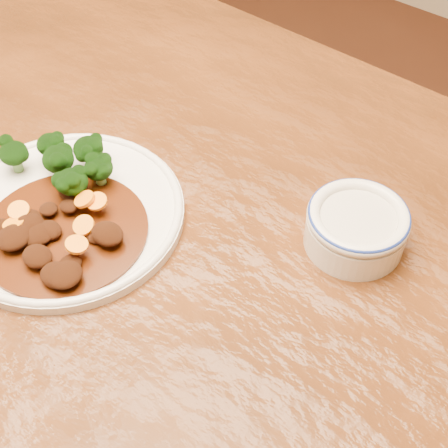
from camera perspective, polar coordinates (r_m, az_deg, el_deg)
The scene contains 6 objects.
ground at distance 1.46m, azimuth -7.19°, elevation -17.23°, with size 4.00×4.00×0.00m, color #441E11.
dining_table at distance 0.90m, azimuth -11.16°, elevation 1.06°, with size 1.51×0.92×0.75m.
dinner_plate at distance 0.79m, azimuth -14.20°, elevation 1.03°, with size 0.29×0.29×0.02m.
broccoli_florets at distance 0.81m, azimuth -14.41°, elevation 5.65°, with size 0.14×0.10×0.05m.
mince_stew at distance 0.75m, azimuth -15.04°, elevation -0.93°, with size 0.20×0.20×0.03m.
dip_bowl at distance 0.73m, azimuth 12.01°, elevation -0.18°, with size 0.12×0.12×0.05m.
Camera 1 is at (0.51, -0.36, 1.32)m, focal length 50.00 mm.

